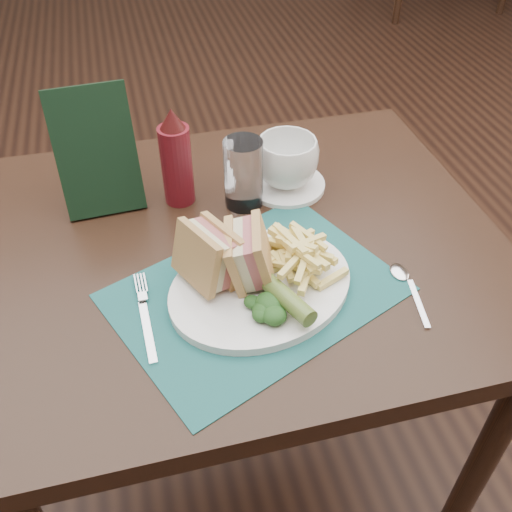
% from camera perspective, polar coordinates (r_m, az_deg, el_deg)
% --- Properties ---
extents(floor, '(7.00, 7.00, 0.00)m').
position_cam_1_polar(floor, '(1.86, -4.61, -6.28)').
color(floor, black).
rests_on(floor, ground).
extents(table_main, '(0.90, 0.75, 0.75)m').
position_cam_1_polar(table_main, '(1.26, -1.25, -11.45)').
color(table_main, black).
rests_on(table_main, ground).
extents(placemat, '(0.50, 0.44, 0.00)m').
position_cam_1_polar(placemat, '(0.89, -0.06, -3.65)').
color(placemat, '#195351').
rests_on(placemat, table_main).
extents(plate, '(0.37, 0.33, 0.01)m').
position_cam_1_polar(plate, '(0.89, 0.47, -3.06)').
color(plate, white).
rests_on(plate, placemat).
extents(sandwich_half_a, '(0.11, 0.12, 0.10)m').
position_cam_1_polar(sandwich_half_a, '(0.85, -6.00, -0.45)').
color(sandwich_half_a, tan).
rests_on(sandwich_half_a, plate).
extents(sandwich_half_b, '(0.09, 0.11, 0.10)m').
position_cam_1_polar(sandwich_half_b, '(0.86, -2.09, 0.22)').
color(sandwich_half_b, tan).
rests_on(sandwich_half_b, plate).
extents(kale_garnish, '(0.11, 0.08, 0.03)m').
position_cam_1_polar(kale_garnish, '(0.83, 1.89, -4.88)').
color(kale_garnish, '#183B15').
rests_on(kale_garnish, plate).
extents(pickle_spear, '(0.07, 0.12, 0.03)m').
position_cam_1_polar(pickle_spear, '(0.83, 2.77, -3.98)').
color(pickle_spear, '#4C6526').
rests_on(pickle_spear, plate).
extents(fries_pile, '(0.18, 0.20, 0.06)m').
position_cam_1_polar(fries_pile, '(0.89, 4.60, 0.24)').
color(fries_pile, '#F4E07A').
rests_on(fries_pile, plate).
extents(fork, '(0.04, 0.17, 0.01)m').
position_cam_1_polar(fork, '(0.86, -11.03, -5.75)').
color(fork, silver).
rests_on(fork, placemat).
extents(spoon, '(0.06, 0.15, 0.01)m').
position_cam_1_polar(spoon, '(0.92, 15.29, -3.37)').
color(spoon, silver).
rests_on(spoon, table_main).
extents(saucer, '(0.15, 0.15, 0.01)m').
position_cam_1_polar(saucer, '(1.11, 3.01, 7.16)').
color(saucer, white).
rests_on(saucer, table_main).
extents(coffee_cup, '(0.17, 0.17, 0.09)m').
position_cam_1_polar(coffee_cup, '(1.08, 3.10, 9.40)').
color(coffee_cup, white).
rests_on(coffee_cup, saucer).
extents(drinking_glass, '(0.08, 0.08, 0.13)m').
position_cam_1_polar(drinking_glass, '(1.03, -1.26, 8.24)').
color(drinking_glass, white).
rests_on(drinking_glass, table_main).
extents(ketchup_bottle, '(0.07, 0.07, 0.19)m').
position_cam_1_polar(ketchup_bottle, '(1.03, -8.01, 9.79)').
color(ketchup_bottle, '#580F17').
rests_on(ketchup_bottle, table_main).
extents(check_presenter, '(0.14, 0.09, 0.22)m').
position_cam_1_polar(check_presenter, '(1.04, -15.69, 9.97)').
color(check_presenter, black).
rests_on(check_presenter, table_main).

